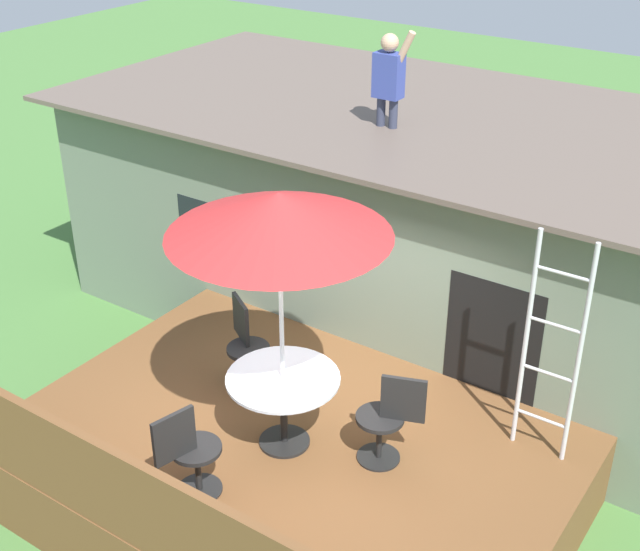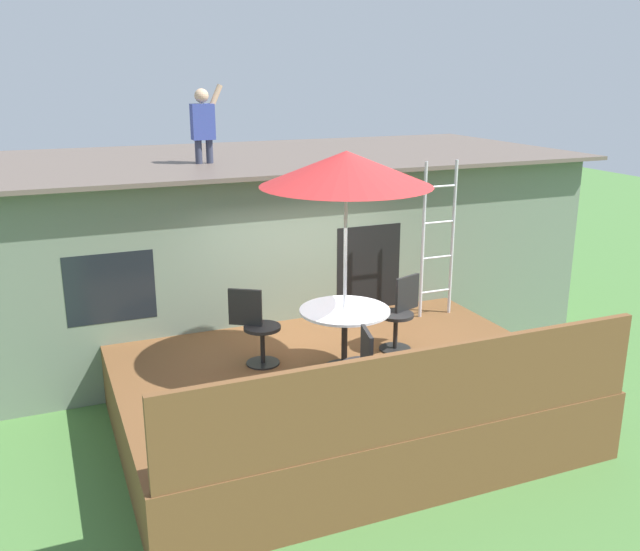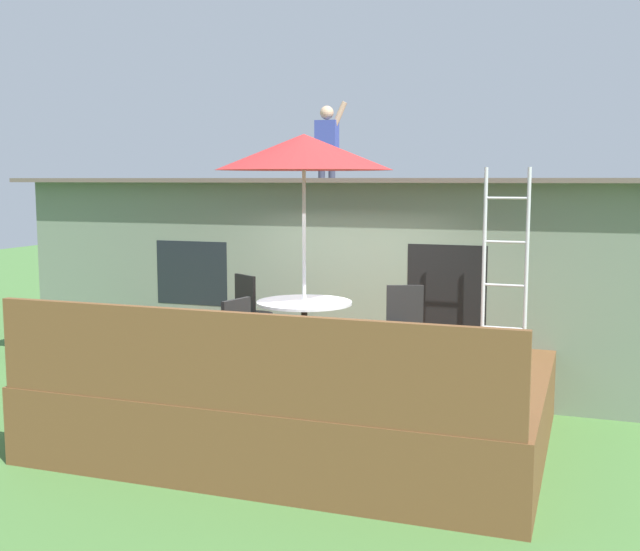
{
  "view_description": "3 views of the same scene",
  "coord_description": "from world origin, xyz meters",
  "px_view_note": "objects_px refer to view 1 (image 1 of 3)",
  "views": [
    {
      "loc": [
        3.84,
        -5.27,
        5.97
      ],
      "look_at": [
        -0.45,
        1.01,
        1.89
      ],
      "focal_mm": 47.84,
      "sensor_mm": 36.0,
      "label": 1
    },
    {
      "loc": [
        -3.13,
        -7.05,
        4.15
      ],
      "look_at": [
        0.06,
        0.63,
        1.7
      ],
      "focal_mm": 38.96,
      "sensor_mm": 36.0,
      "label": 2
    },
    {
      "loc": [
        2.94,
        -8.09,
        2.87
      ],
      "look_at": [
        -0.18,
        0.78,
        1.7
      ],
      "focal_mm": 43.82,
      "sensor_mm": 36.0,
      "label": 3
    }
  ],
  "objects_px": {
    "patio_chair_left": "(246,346)",
    "patio_umbrella": "(278,214)",
    "patio_table": "(283,392)",
    "step_ladder": "(552,350)",
    "patio_chair_near": "(189,453)",
    "person_figure": "(389,74)",
    "patio_chair_right": "(388,419)"
  },
  "relations": [
    {
      "from": "patio_chair_right",
      "to": "patio_chair_left",
      "type": "bearing_deg",
      "value": -27.26
    },
    {
      "from": "patio_chair_near",
      "to": "person_figure",
      "type": "bearing_deg",
      "value": 21.23
    },
    {
      "from": "step_ladder",
      "to": "patio_chair_left",
      "type": "height_order",
      "value": "step_ladder"
    },
    {
      "from": "step_ladder",
      "to": "patio_chair_right",
      "type": "xyz_separation_m",
      "value": [
        -1.08,
        -0.92,
        -0.64
      ]
    },
    {
      "from": "patio_table",
      "to": "person_figure",
      "type": "distance_m",
      "value": 3.86
    },
    {
      "from": "patio_table",
      "to": "step_ladder",
      "type": "height_order",
      "value": "step_ladder"
    },
    {
      "from": "patio_table",
      "to": "patio_chair_near",
      "type": "distance_m",
      "value": 1.04
    },
    {
      "from": "patio_umbrella",
      "to": "patio_chair_near",
      "type": "height_order",
      "value": "patio_umbrella"
    },
    {
      "from": "person_figure",
      "to": "patio_chair_left",
      "type": "relative_size",
      "value": 1.21
    },
    {
      "from": "step_ladder",
      "to": "patio_chair_left",
      "type": "bearing_deg",
      "value": -166.49
    },
    {
      "from": "patio_umbrella",
      "to": "patio_chair_left",
      "type": "bearing_deg",
      "value": 147.69
    },
    {
      "from": "person_figure",
      "to": "patio_chair_left",
      "type": "distance_m",
      "value": 3.41
    },
    {
      "from": "patio_umbrella",
      "to": "patio_chair_left",
      "type": "relative_size",
      "value": 2.76
    },
    {
      "from": "patio_umbrella",
      "to": "person_figure",
      "type": "relative_size",
      "value": 2.29
    },
    {
      "from": "person_figure",
      "to": "patio_chair_right",
      "type": "height_order",
      "value": "person_figure"
    },
    {
      "from": "patio_chair_near",
      "to": "step_ladder",
      "type": "bearing_deg",
      "value": -31.2
    },
    {
      "from": "patio_chair_right",
      "to": "patio_chair_near",
      "type": "distance_m",
      "value": 1.77
    },
    {
      "from": "patio_umbrella",
      "to": "person_figure",
      "type": "bearing_deg",
      "value": 104.32
    },
    {
      "from": "person_figure",
      "to": "patio_chair_near",
      "type": "xyz_separation_m",
      "value": [
        0.56,
        -4.14,
        -2.23
      ]
    },
    {
      "from": "patio_umbrella",
      "to": "patio_chair_near",
      "type": "relative_size",
      "value": 2.76
    },
    {
      "from": "patio_umbrella",
      "to": "patio_chair_right",
      "type": "relative_size",
      "value": 2.76
    },
    {
      "from": "patio_chair_left",
      "to": "patio_chair_near",
      "type": "xyz_separation_m",
      "value": [
        0.64,
        -1.57,
        0.0
      ]
    },
    {
      "from": "patio_table",
      "to": "patio_chair_near",
      "type": "height_order",
      "value": "patio_chair_near"
    },
    {
      "from": "patio_chair_left",
      "to": "patio_chair_near",
      "type": "height_order",
      "value": "same"
    },
    {
      "from": "patio_chair_right",
      "to": "patio_chair_near",
      "type": "height_order",
      "value": "same"
    },
    {
      "from": "patio_chair_left",
      "to": "patio_umbrella",
      "type": "bearing_deg",
      "value": -0.0
    },
    {
      "from": "step_ladder",
      "to": "patio_chair_near",
      "type": "height_order",
      "value": "step_ladder"
    },
    {
      "from": "patio_table",
      "to": "patio_umbrella",
      "type": "xyz_separation_m",
      "value": [
        0.0,
        0.0,
        1.76
      ]
    },
    {
      "from": "patio_umbrella",
      "to": "person_figure",
      "type": "xyz_separation_m",
      "value": [
        -0.8,
        3.13,
        0.34
      ]
    },
    {
      "from": "person_figure",
      "to": "patio_chair_right",
      "type": "xyz_separation_m",
      "value": [
        1.71,
        -2.8,
        -2.23
      ]
    },
    {
      "from": "patio_table",
      "to": "person_figure",
      "type": "xyz_separation_m",
      "value": [
        -0.8,
        3.13,
        2.1
      ]
    },
    {
      "from": "patio_table",
      "to": "step_ladder",
      "type": "bearing_deg",
      "value": 32.08
    }
  ]
}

